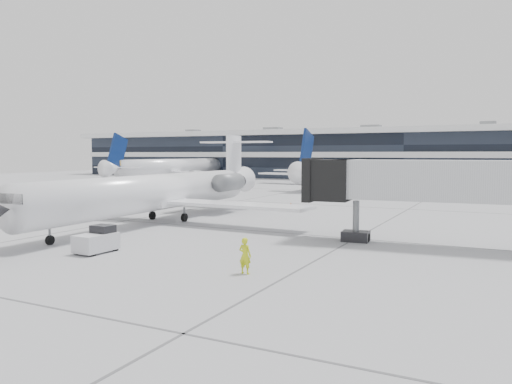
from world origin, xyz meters
The scene contains 10 objects.
ground centered at (0.00, 0.00, 0.00)m, with size 220.00×220.00×0.00m, color #999A9C.
terminal centered at (0.00, 82.00, 5.00)m, with size 170.00×22.00×10.00m, color black.
bg_jet_left centered at (-45.00, 55.00, 0.00)m, with size 32.00×40.00×9.60m, color white, non-canonical shape.
bg_jet_center centered at (-8.00, 55.00, 0.00)m, with size 32.00×40.00×9.60m, color white, non-canonical shape.
regional_jet centered at (-6.85, 0.48, 2.63)m, with size 26.71×33.26×7.69m.
jet_bridge centered at (16.53, -0.48, 4.04)m, with size 17.26×4.61×5.54m.
ramp_worker centered at (8.00, -12.07, 0.88)m, with size 0.64×0.42×1.76m, color #C7D916.
baggage_tug centered at (-2.12, -11.40, 0.69)m, with size 1.51×2.48×1.55m.
traffic_cone centered at (-1.61, 16.31, 0.25)m, with size 0.39×0.39×0.53m.
far_tug centered at (-21.75, 36.60, 0.57)m, with size 1.64×2.22×1.27m.
Camera 1 is at (19.09, -32.79, 5.75)m, focal length 35.00 mm.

